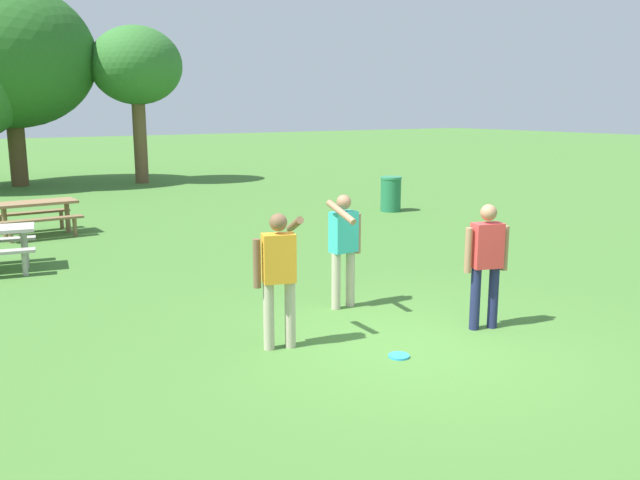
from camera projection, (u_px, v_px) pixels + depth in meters
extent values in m
plane|color=#447530|center=(417.00, 346.00, 8.03)|extent=(120.00, 120.00, 0.00)
cylinder|color=#1E234C|center=(493.00, 297.00, 8.63)|extent=(0.13, 0.13, 0.82)
cylinder|color=#1E234C|center=(475.00, 299.00, 8.56)|extent=(0.13, 0.13, 0.82)
cube|color=#D83838|center=(487.00, 245.00, 8.45)|extent=(0.43, 0.33, 0.58)
sphere|color=#9E7051|center=(489.00, 213.00, 8.37)|extent=(0.21, 0.21, 0.21)
cylinder|color=#9E7051|center=(505.00, 248.00, 8.53)|extent=(0.09, 0.09, 0.58)
cylinder|color=#9E7051|center=(468.00, 250.00, 8.40)|extent=(0.09, 0.09, 0.58)
cylinder|color=#B7AD93|center=(269.00, 316.00, 7.85)|extent=(0.13, 0.13, 0.82)
cylinder|color=#B7AD93|center=(290.00, 314.00, 7.92)|extent=(0.13, 0.13, 0.82)
cube|color=orange|center=(279.00, 258.00, 7.75)|extent=(0.43, 0.33, 0.58)
sphere|color=brown|center=(278.00, 222.00, 7.66)|extent=(0.21, 0.21, 0.21)
cylinder|color=brown|center=(257.00, 264.00, 7.69)|extent=(0.09, 0.09, 0.58)
cylinder|color=brown|center=(295.00, 224.00, 8.01)|extent=(0.26, 0.58, 0.28)
cylinder|color=#B7AD93|center=(350.00, 278.00, 9.58)|extent=(0.13, 0.13, 0.82)
cylinder|color=#B7AD93|center=(336.00, 281.00, 9.43)|extent=(0.13, 0.13, 0.82)
cube|color=#33B2AD|center=(344.00, 232.00, 9.37)|extent=(0.39, 0.24, 0.58)
sphere|color=#9E7051|center=(344.00, 202.00, 9.28)|extent=(0.21, 0.21, 0.21)
cylinder|color=#9E7051|center=(358.00, 233.00, 9.53)|extent=(0.09, 0.09, 0.58)
cylinder|color=#9E7051|center=(341.00, 212.00, 8.93)|extent=(0.12, 0.58, 0.28)
cylinder|color=#2D9EDB|center=(399.00, 356.00, 7.68)|extent=(0.25, 0.25, 0.03)
cylinder|color=#A49F96|center=(25.00, 249.00, 11.82)|extent=(0.11, 0.11, 0.71)
cylinder|color=#A49F96|center=(25.00, 264.00, 11.33)|extent=(0.09, 0.09, 0.41)
cylinder|color=#A49F96|center=(26.00, 251.00, 12.38)|extent=(0.09, 0.09, 0.41)
cube|color=olive|center=(36.00, 203.00, 14.78)|extent=(1.72, 0.80, 0.06)
cube|color=olive|center=(43.00, 220.00, 14.37)|extent=(1.71, 0.30, 0.05)
cube|color=olive|center=(31.00, 213.00, 15.30)|extent=(1.71, 0.30, 0.05)
cylinder|color=olive|center=(5.00, 223.00, 14.48)|extent=(0.11, 0.11, 0.71)
cylinder|color=olive|center=(11.00, 233.00, 14.04)|extent=(0.09, 0.09, 0.41)
cylinder|color=olive|center=(1.00, 225.00, 14.98)|extent=(0.09, 0.09, 0.41)
cylinder|color=olive|center=(68.00, 217.00, 15.22)|extent=(0.11, 0.11, 0.71)
cylinder|color=olive|center=(75.00, 227.00, 14.79)|extent=(0.09, 0.09, 0.41)
cylinder|color=olive|center=(62.00, 220.00, 15.72)|extent=(0.09, 0.09, 0.41)
cylinder|color=#237047|center=(391.00, 195.00, 18.27)|extent=(0.56, 0.56, 0.90)
cylinder|color=#2E8657|center=(391.00, 178.00, 18.18)|extent=(0.59, 0.59, 0.06)
cylinder|color=brown|center=(17.00, 145.00, 23.95)|extent=(0.60, 0.60, 2.96)
ellipsoid|color=#286023|center=(9.00, 56.00, 23.33)|extent=(5.95, 5.95, 5.06)
cylinder|color=brown|center=(140.00, 137.00, 24.89)|extent=(0.49, 0.49, 3.41)
ellipsoid|color=#33702D|center=(136.00, 65.00, 24.37)|extent=(3.35, 3.35, 2.85)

